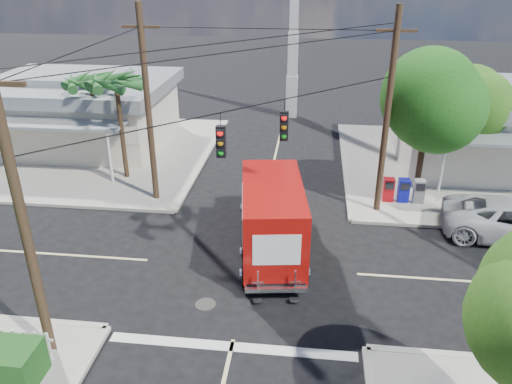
# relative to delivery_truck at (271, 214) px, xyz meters

# --- Properties ---
(ground) EXTENTS (120.00, 120.00, 0.00)m
(ground) POSITION_rel_delivery_truck_xyz_m (-0.67, -1.39, -1.57)
(ground) COLOR black
(ground) RESTS_ON ground
(sidewalk_ne) EXTENTS (14.12, 14.12, 0.14)m
(sidewalk_ne) POSITION_rel_delivery_truck_xyz_m (10.21, 9.49, -1.50)
(sidewalk_ne) COLOR gray
(sidewalk_ne) RESTS_ON ground
(sidewalk_nw) EXTENTS (14.12, 14.12, 0.14)m
(sidewalk_nw) POSITION_rel_delivery_truck_xyz_m (-11.55, 9.49, -1.50)
(sidewalk_nw) COLOR gray
(sidewalk_nw) RESTS_ON ground
(road_markings) EXTENTS (32.00, 32.00, 0.01)m
(road_markings) POSITION_rel_delivery_truck_xyz_m (-0.67, -2.86, -1.56)
(road_markings) COLOR beige
(road_markings) RESTS_ON ground
(building_ne) EXTENTS (11.80, 10.20, 4.50)m
(building_ne) POSITION_rel_delivery_truck_xyz_m (11.83, 10.58, 0.75)
(building_ne) COLOR silver
(building_ne) RESTS_ON sidewalk_ne
(building_nw) EXTENTS (10.80, 10.20, 4.30)m
(building_nw) POSITION_rel_delivery_truck_xyz_m (-12.67, 11.08, 0.65)
(building_nw) COLOR beige
(building_nw) RESTS_ON sidewalk_nw
(radio_tower) EXTENTS (0.80, 0.80, 17.00)m
(radio_tower) POSITION_rel_delivery_truck_xyz_m (-0.17, 18.61, 4.07)
(radio_tower) COLOR silver
(radio_tower) RESTS_ON ground
(tree_ne_front) EXTENTS (4.21, 4.14, 6.66)m
(tree_ne_front) POSITION_rel_delivery_truck_xyz_m (6.53, 5.37, 3.20)
(tree_ne_front) COLOR #422D1C
(tree_ne_front) RESTS_ON sidewalk_ne
(tree_ne_back) EXTENTS (3.77, 3.66, 5.82)m
(tree_ne_back) POSITION_rel_delivery_truck_xyz_m (9.13, 7.57, 2.62)
(tree_ne_back) COLOR #422D1C
(tree_ne_back) RESTS_ON sidewalk_ne
(palm_nw_front) EXTENTS (3.01, 3.08, 5.59)m
(palm_nw_front) POSITION_rel_delivery_truck_xyz_m (-8.17, 6.11, 3.47)
(palm_nw_front) COLOR #422D1C
(palm_nw_front) RESTS_ON sidewalk_nw
(palm_nw_back) EXTENTS (3.01, 3.08, 5.19)m
(palm_nw_back) POSITION_rel_delivery_truck_xyz_m (-10.17, 7.61, 3.10)
(palm_nw_back) COLOR #422D1C
(palm_nw_back) RESTS_ON sidewalk_nw
(utility_poles) EXTENTS (12.00, 10.68, 9.00)m
(utility_poles) POSITION_rel_delivery_truck_xyz_m (-2.26, 0.22, 3.10)
(utility_poles) COLOR #473321
(utility_poles) RESTS_ON ground
(vending_boxes) EXTENTS (1.90, 0.50, 1.10)m
(vending_boxes) POSITION_rel_delivery_truck_xyz_m (5.83, 4.81, -0.88)
(vending_boxes) COLOR #B20A11
(vending_boxes) RESTS_ON sidewalk_ne
(delivery_truck) EXTENTS (3.14, 7.35, 3.09)m
(delivery_truck) POSITION_rel_delivery_truck_xyz_m (0.00, 0.00, 0.00)
(delivery_truck) COLOR black
(delivery_truck) RESTS_ON ground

